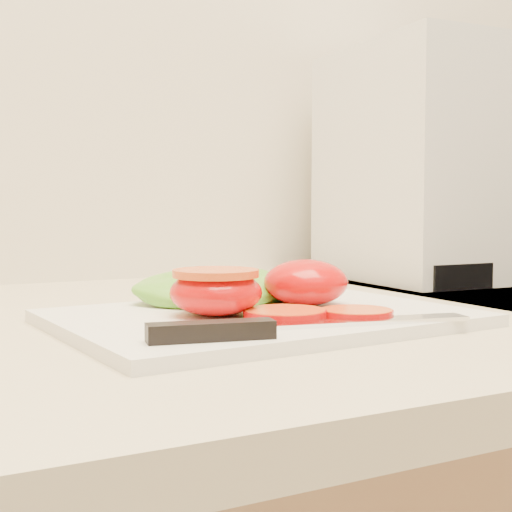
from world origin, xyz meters
name	(u,v)px	position (x,y,z in m)	size (l,w,h in m)	color
cutting_board	(262,318)	(-0.06, 1.60, 0.94)	(0.32, 0.23, 0.01)	white
tomato_half_dome	(306,282)	(-0.01, 1.61, 0.96)	(0.07, 0.07, 0.04)	red
tomato_half_cut	(216,290)	(-0.10, 1.60, 0.96)	(0.07, 0.07, 0.04)	red
tomato_slice_0	(285,314)	(-0.06, 1.56, 0.94)	(0.06, 0.06, 0.01)	orange
tomato_slice_1	(357,313)	(-0.01, 1.54, 0.94)	(0.05, 0.05, 0.01)	orange
lettuce_leaf_0	(208,290)	(-0.08, 1.66, 0.95)	(0.13, 0.09, 0.02)	#69C032
lettuce_leaf_1	(245,286)	(-0.04, 1.67, 0.95)	(0.12, 0.08, 0.03)	#69C032
knife	(274,327)	(-0.10, 1.51, 0.94)	(0.25, 0.06, 0.01)	silver
appliance	(425,165)	(0.30, 1.82, 1.08)	(0.20, 0.25, 0.30)	silver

